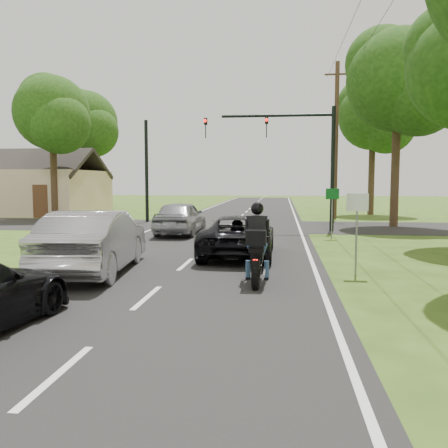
{
  "coord_description": "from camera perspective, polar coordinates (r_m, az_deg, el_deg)",
  "views": [
    {
      "loc": [
        2.78,
        -9.45,
        2.44
      ],
      "look_at": [
        1.26,
        3.0,
        1.3
      ],
      "focal_mm": 38.0,
      "sensor_mm": 36.0,
      "label": 1
    }
  ],
  "objects": [
    {
      "name": "cross_road",
      "position": [
        25.72,
        0.73,
        -0.23
      ],
      "size": [
        60.0,
        7.0,
        0.01
      ],
      "primitive_type": "cube",
      "color": "black",
      "rests_on": "ground"
    },
    {
      "name": "utility_pole_far",
      "position": [
        31.75,
        13.33,
        9.84
      ],
      "size": [
        1.6,
        0.28,
        10.0
      ],
      "color": "#4F3624",
      "rests_on": "ground"
    },
    {
      "name": "tree_left_near",
      "position": [
        32.9,
        -19.72,
        12.05
      ],
      "size": [
        5.12,
        4.96,
        9.22
      ],
      "color": "#332316",
      "rests_on": "ground"
    },
    {
      "name": "silver_sedan",
      "position": [
        12.99,
        -15.31,
        -2.05
      ],
      "size": [
        2.27,
        5.21,
        1.66
      ],
      "primitive_type": "imported",
      "rotation": [
        0.0,
        0.0,
        3.24
      ],
      "color": "#9E9EA3",
      "rests_on": "road"
    },
    {
      "name": "ground",
      "position": [
        10.15,
        -9.24,
        -8.79
      ],
      "size": [
        140.0,
        140.0,
        0.0
      ],
      "primitive_type": "plane",
      "color": "#304B15",
      "rests_on": "ground"
    },
    {
      "name": "sign_green",
      "position": [
        20.56,
        12.9,
        2.72
      ],
      "size": [
        0.55,
        0.07,
        2.12
      ],
      "color": "slate",
      "rests_on": "ground"
    },
    {
      "name": "house",
      "position": [
        38.37,
        -22.39,
        3.81
      ],
      "size": [
        10.2,
        8.0,
        4.84
      ],
      "color": "#CDAF8E",
      "rests_on": "ground"
    },
    {
      "name": "tree_left_far",
      "position": [
        42.79,
        -16.05,
        11.3
      ],
      "size": [
        5.76,
        5.58,
        10.14
      ],
      "color": "#332316",
      "rests_on": "ground"
    },
    {
      "name": "dark_suv",
      "position": [
        15.36,
        1.75,
        -1.4
      ],
      "size": [
        2.23,
        4.8,
        1.33
      ],
      "primitive_type": "imported",
      "rotation": [
        0.0,
        0.0,
        3.15
      ],
      "color": "black",
      "rests_on": "road"
    },
    {
      "name": "silver_suv",
      "position": [
        21.71,
        -5.26,
        0.78
      ],
      "size": [
        1.84,
        4.5,
        1.53
      ],
      "primitive_type": "imported",
      "rotation": [
        0.0,
        0.0,
        3.13
      ],
      "color": "gray",
      "rests_on": "road"
    },
    {
      "name": "motorcycle_rider",
      "position": [
        11.37,
        3.98,
        -3.24
      ],
      "size": [
        0.65,
        2.29,
        1.97
      ],
      "rotation": [
        0.0,
        0.0,
        0.01
      ],
      "color": "black",
      "rests_on": "ground"
    },
    {
      "name": "road",
      "position": [
        19.8,
        -1.16,
        -1.87
      ],
      "size": [
        8.0,
        100.0,
        0.01
      ],
      "primitive_type": "cube",
      "color": "black",
      "rests_on": "ground"
    },
    {
      "name": "tree_row_e",
      "position": [
        36.13,
        18.0,
        11.93
      ],
      "size": [
        5.28,
        5.12,
        9.61
      ],
      "color": "#332316",
      "rests_on": "ground"
    },
    {
      "name": "traffic_signal",
      "position": [
        23.52,
        8.42,
        9.28
      ],
      "size": [
        6.38,
        0.44,
        6.0
      ],
      "color": "black",
      "rests_on": "ground"
    },
    {
      "name": "sign_white",
      "position": [
        12.61,
        15.72,
        1.17
      ],
      "size": [
        0.55,
        0.07,
        2.12
      ],
      "color": "slate",
      "rests_on": "ground"
    },
    {
      "name": "tree_row_d",
      "position": [
        27.42,
        20.95,
        15.35
      ],
      "size": [
        5.76,
        5.58,
        10.45
      ],
      "color": "#332316",
      "rests_on": "ground"
    },
    {
      "name": "signal_pole_far",
      "position": [
        28.59,
        -9.29,
        6.25
      ],
      "size": [
        0.2,
        0.2,
        6.0
      ],
      "primitive_type": "cylinder",
      "color": "black",
      "rests_on": "ground"
    }
  ]
}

